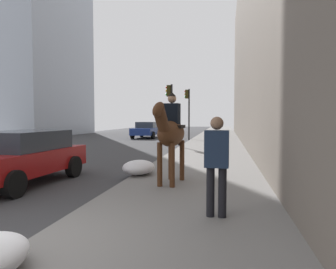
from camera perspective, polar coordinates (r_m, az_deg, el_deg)
mounted_horse_near at (r=7.77m, az=0.46°, el=0.41°), size 2.15×0.75×2.34m
pedestrian_greeting at (r=5.24m, az=9.02°, el=-4.64°), size 0.27×0.41×1.70m
car_near_lane at (r=27.73m, az=-3.88°, el=0.94°), size 4.39×2.17×1.44m
car_mid_lane at (r=9.25m, az=-25.68°, el=-3.64°), size 4.17×2.13×1.44m
traffic_light_near_curb at (r=19.04m, az=0.42°, el=5.48°), size 0.20×0.44×3.87m
traffic_light_far_curb at (r=24.76m, az=3.73°, el=5.26°), size 0.20×0.44×4.11m
snow_pile_far at (r=9.22m, az=-5.48°, el=-6.08°), size 1.22×0.94×0.42m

